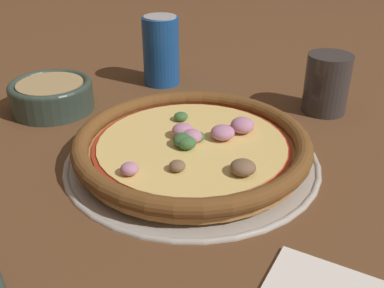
# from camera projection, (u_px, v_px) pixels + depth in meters

# --- Properties ---
(ground_plane) EXTENTS (3.00, 3.00, 0.00)m
(ground_plane) POSITION_uv_depth(u_px,v_px,m) (192.00, 160.00, 0.60)
(ground_plane) COLOR brown
(pizza_tray) EXTENTS (0.34, 0.34, 0.01)m
(pizza_tray) POSITION_uv_depth(u_px,v_px,m) (192.00, 158.00, 0.60)
(pizza_tray) COLOR #B7B2A8
(pizza_tray) RESTS_ON ground_plane
(pizza) EXTENTS (0.31, 0.31, 0.04)m
(pizza) POSITION_uv_depth(u_px,v_px,m) (192.00, 144.00, 0.59)
(pizza) COLOR #BC7F42
(pizza) RESTS_ON pizza_tray
(bowl_near) EXTENTS (0.13, 0.13, 0.05)m
(bowl_near) POSITION_uv_depth(u_px,v_px,m) (51.00, 94.00, 0.73)
(bowl_near) COLOR #334238
(bowl_near) RESTS_ON ground_plane
(drinking_cup) EXTENTS (0.07, 0.07, 0.09)m
(drinking_cup) POSITION_uv_depth(u_px,v_px,m) (327.00, 84.00, 0.71)
(drinking_cup) COLOR #383333
(drinking_cup) RESTS_ON ground_plane
(beverage_can) EXTENTS (0.07, 0.07, 0.12)m
(beverage_can) POSITION_uv_depth(u_px,v_px,m) (161.00, 51.00, 0.81)
(beverage_can) COLOR #194C99
(beverage_can) RESTS_ON ground_plane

